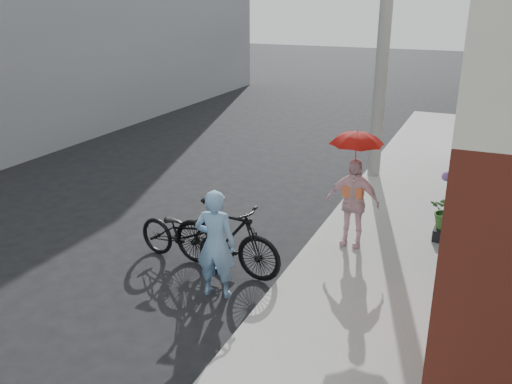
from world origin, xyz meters
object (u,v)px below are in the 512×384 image
Objects in this scene: bike_left at (186,235)px; planter at (445,234)px; utility_pole at (385,24)px; bike_right at (226,238)px; kimono_woman at (353,202)px; officer at (216,244)px.

planter is at bearing -49.25° from bike_left.
utility_pole is 3.77× the size of bike_left.
utility_pole reaches higher than bike_left.
utility_pole is 3.64× the size of bike_right.
kimono_woman reaches higher than bike_right.
bike_left reaches higher than planter.
utility_pole is at bearing 97.06° from kimono_woman.
officer is 0.84× the size of bike_right.
bike_left is at bearing 94.67° from bike_right.
bike_left is at bearing -108.94° from utility_pole.
planter is (3.04, 2.33, -0.36)m from bike_right.
bike_left is 1.23× the size of kimono_woman.
officer is 4.16× the size of planter.
officer is at bearing -133.42° from planter.
kimono_woman is 1.79m from planter.
kimono_woman is at bearing -150.60° from planter.
kimono_woman is (1.59, 1.51, 0.30)m from bike_right.
bike_left is (-1.86, -5.41, -3.01)m from utility_pole.
officer is 0.74m from bike_right.
kimono_woman is at bearing -83.45° from utility_pole.
officer is at bearing -118.22° from bike_left.
utility_pole reaches higher than officer.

